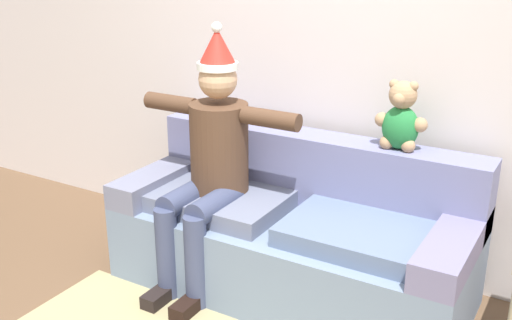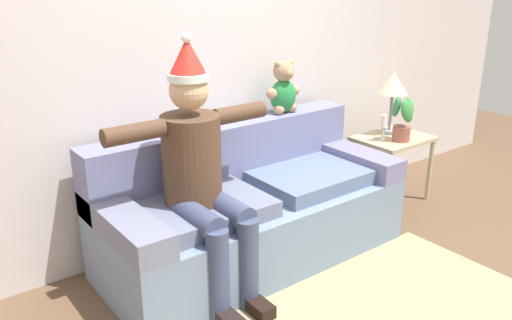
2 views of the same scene
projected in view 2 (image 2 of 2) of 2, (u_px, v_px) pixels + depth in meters
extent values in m
cube|color=silver|center=(204.00, 47.00, 3.52)|extent=(7.00, 0.10, 2.70)
cube|color=slate|center=(254.00, 227.00, 3.48)|extent=(2.02, 0.85, 0.45)
cube|color=slate|center=(227.00, 153.00, 3.56)|extent=(2.02, 0.24, 0.42)
cube|color=slate|center=(123.00, 223.00, 2.86)|extent=(0.22, 0.85, 0.15)
cube|color=slate|center=(350.00, 157.00, 3.89)|extent=(0.22, 0.85, 0.15)
cube|color=slate|center=(198.00, 210.00, 3.09)|extent=(0.81, 0.60, 0.10)
cube|color=slate|center=(311.00, 176.00, 3.61)|extent=(0.81, 0.60, 0.10)
cylinder|color=#503625|center=(192.00, 159.00, 3.00)|extent=(0.34, 0.34, 0.52)
sphere|color=tan|center=(189.00, 91.00, 2.87)|extent=(0.22, 0.22, 0.22)
cylinder|color=white|center=(188.00, 77.00, 2.84)|extent=(0.23, 0.23, 0.04)
cone|color=red|center=(187.00, 56.00, 2.80)|extent=(0.21, 0.21, 0.20)
sphere|color=white|center=(186.00, 37.00, 2.77)|extent=(0.06, 0.06, 0.06)
cylinder|color=#3D4566|center=(197.00, 217.00, 2.88)|extent=(0.14, 0.40, 0.14)
cylinder|color=#3D4566|center=(218.00, 276.00, 2.83)|extent=(0.13, 0.13, 0.55)
cube|color=black|center=(227.00, 319.00, 2.84)|extent=(0.10, 0.24, 0.08)
cylinder|color=#3D4566|center=(227.00, 208.00, 3.00)|extent=(0.14, 0.40, 0.14)
cylinder|color=#3D4566|center=(248.00, 264.00, 2.94)|extent=(0.13, 0.13, 0.55)
cube|color=black|center=(256.00, 306.00, 2.96)|extent=(0.10, 0.24, 0.08)
cylinder|color=#503625|center=(134.00, 133.00, 2.73)|extent=(0.34, 0.10, 0.10)
cylinder|color=#503625|center=(239.00, 113.00, 3.12)|extent=(0.34, 0.10, 0.10)
ellipsoid|color=#237C3B|center=(283.00, 96.00, 3.73)|extent=(0.20, 0.16, 0.24)
sphere|color=tan|center=(284.00, 71.00, 3.67)|extent=(0.15, 0.15, 0.15)
sphere|color=tan|center=(289.00, 74.00, 3.63)|extent=(0.07, 0.07, 0.07)
sphere|color=tan|center=(278.00, 64.00, 3.63)|extent=(0.05, 0.05, 0.05)
sphere|color=tan|center=(289.00, 63.00, 3.69)|extent=(0.05, 0.05, 0.05)
sphere|color=tan|center=(272.00, 94.00, 3.66)|extent=(0.08, 0.08, 0.08)
sphere|color=tan|center=(279.00, 110.00, 3.71)|extent=(0.08, 0.08, 0.08)
sphere|color=tan|center=(294.00, 90.00, 3.78)|extent=(0.08, 0.08, 0.08)
sphere|color=tan|center=(292.00, 107.00, 3.78)|extent=(0.08, 0.08, 0.08)
cube|color=tan|center=(393.00, 139.00, 4.28)|extent=(0.59, 0.46, 0.03)
cylinder|color=tan|center=(389.00, 185.00, 4.07)|extent=(0.04, 0.04, 0.52)
cylinder|color=tan|center=(430.00, 170.00, 4.37)|extent=(0.04, 0.04, 0.52)
cylinder|color=tan|center=(351.00, 170.00, 4.37)|extent=(0.04, 0.04, 0.52)
cylinder|color=tan|center=(391.00, 158.00, 4.67)|extent=(0.04, 0.04, 0.52)
cylinder|color=gray|center=(389.00, 131.00, 4.37)|extent=(0.14, 0.14, 0.03)
cylinder|color=gray|center=(391.00, 112.00, 4.31)|extent=(0.02, 0.02, 0.31)
cone|color=beige|center=(393.00, 83.00, 4.23)|extent=(0.24, 0.24, 0.18)
cylinder|color=#975344|center=(401.00, 134.00, 4.15)|extent=(0.14, 0.14, 0.12)
ellipsoid|color=#3D8946|center=(408.00, 109.00, 4.11)|extent=(0.11, 0.16, 0.21)
ellipsoid|color=#35894B|center=(396.00, 107.00, 4.10)|extent=(0.15, 0.15, 0.21)
ellipsoid|color=#37883D|center=(407.00, 111.00, 4.05)|extent=(0.14, 0.12, 0.21)
cylinder|color=beige|center=(383.00, 134.00, 4.14)|extent=(0.02, 0.02, 0.12)
cylinder|color=white|center=(384.00, 121.00, 4.11)|extent=(0.04, 0.04, 0.10)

